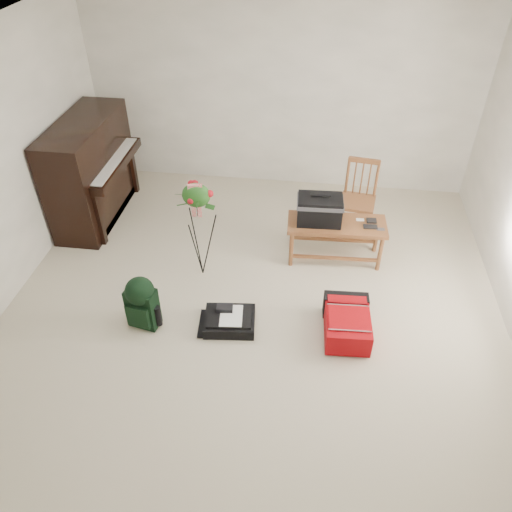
# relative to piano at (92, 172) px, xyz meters

# --- Properties ---
(floor) EXTENTS (5.00, 5.50, 0.01)m
(floor) POSITION_rel_piano_xyz_m (2.19, -1.60, -0.60)
(floor) COLOR beige
(floor) RESTS_ON ground
(ceiling) EXTENTS (5.00, 5.50, 0.01)m
(ceiling) POSITION_rel_piano_xyz_m (2.19, -1.60, 1.90)
(ceiling) COLOR white
(ceiling) RESTS_ON wall_back
(wall_back) EXTENTS (5.00, 0.04, 2.50)m
(wall_back) POSITION_rel_piano_xyz_m (2.19, 1.15, 0.65)
(wall_back) COLOR white
(wall_back) RESTS_ON floor
(piano) EXTENTS (0.71, 1.50, 1.25)m
(piano) POSITION_rel_piano_xyz_m (0.00, 0.00, 0.00)
(piano) COLOR black
(piano) RESTS_ON floor
(bench) EXTENTS (1.10, 0.48, 0.83)m
(bench) POSITION_rel_piano_xyz_m (2.85, -0.50, -0.01)
(bench) COLOR brown
(bench) RESTS_ON floor
(dining_chair) EXTENTS (0.45, 0.45, 0.91)m
(dining_chair) POSITION_rel_piano_xyz_m (3.23, 0.06, -0.15)
(dining_chair) COLOR brown
(dining_chair) RESTS_ON floor
(red_suitcase) EXTENTS (0.45, 0.64, 0.27)m
(red_suitcase) POSITION_rel_piano_xyz_m (3.12, -1.63, -0.46)
(red_suitcase) COLOR #C40808
(red_suitcase) RESTS_ON floor
(black_duffel) EXTENTS (0.53, 0.44, 0.20)m
(black_duffel) POSITION_rel_piano_xyz_m (2.00, -1.73, -0.53)
(black_duffel) COLOR black
(black_duffel) RESTS_ON floor
(green_backpack) EXTENTS (0.31, 0.29, 0.57)m
(green_backpack) POSITION_rel_piano_xyz_m (1.17, -1.81, -0.29)
(green_backpack) COLOR black
(green_backpack) RESTS_ON floor
(flower_stand) EXTENTS (0.43, 0.43, 1.17)m
(flower_stand) POSITION_rel_piano_xyz_m (1.56, -0.98, -0.03)
(flower_stand) COLOR black
(flower_stand) RESTS_ON floor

